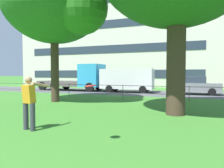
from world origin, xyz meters
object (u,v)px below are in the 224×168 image
object	(u,v)px
panel_van_right	(127,79)
car_grey_far_right	(195,85)
apartment_building_background	(123,33)
flatbed_truck_far_left	(80,79)
tree_large_lawn	(55,1)
frisbee	(90,86)
person_thrower	(29,101)

from	to	relation	value
panel_van_right	car_grey_far_right	world-z (taller)	panel_van_right
apartment_building_background	car_grey_far_right	bearing A→B (deg)	-54.44
car_grey_far_right	flatbed_truck_far_left	bearing A→B (deg)	179.68
tree_large_lawn	flatbed_truck_far_left	bearing A→B (deg)	109.72
frisbee	car_grey_far_right	bearing A→B (deg)	79.68
flatbed_truck_far_left	panel_van_right	size ratio (longest dim) A/B	1.46
person_thrower	flatbed_truck_far_left	size ratio (longest dim) A/B	0.23
frisbee	panel_van_right	xyz separation A→B (m)	(-3.38, 14.93, -0.18)
panel_van_right	apartment_building_background	size ratio (longest dim) A/B	0.16
car_grey_far_right	apartment_building_background	distance (m)	21.39
flatbed_truck_far_left	apartment_building_background	bearing A→B (deg)	90.39
apartment_building_background	person_thrower	bearing A→B (deg)	-78.17
flatbed_truck_far_left	frisbee	bearing A→B (deg)	-60.07
tree_large_lawn	panel_van_right	size ratio (longest dim) A/B	1.79
frisbee	flatbed_truck_far_left	bearing A→B (deg)	119.93
person_thrower	car_grey_far_right	xyz separation A→B (m)	(5.11, 14.37, -0.12)
person_thrower	car_grey_far_right	world-z (taller)	person_thrower
panel_van_right	apartment_building_background	world-z (taller)	apartment_building_background
person_thrower	tree_large_lawn	bearing A→B (deg)	118.40
person_thrower	flatbed_truck_far_left	xyz separation A→B (m)	(-6.26, 14.44, 0.32)
frisbee	panel_van_right	size ratio (longest dim) A/B	0.07
frisbee	car_grey_far_right	distance (m)	15.22
person_thrower	panel_van_right	distance (m)	14.38
tree_large_lawn	car_grey_far_right	distance (m)	13.04
tree_large_lawn	person_thrower	xyz separation A→B (m)	(3.23, -5.98, -5.35)
flatbed_truck_far_left	car_grey_far_right	world-z (taller)	flatbed_truck_far_left
tree_large_lawn	panel_van_right	xyz separation A→B (m)	(2.23, 8.36, -4.98)
flatbed_truck_far_left	apartment_building_background	xyz separation A→B (m)	(-0.11, 16.00, 7.80)
apartment_building_background	panel_van_right	bearing A→B (deg)	-71.54
frisbee	person_thrower	bearing A→B (deg)	166.12
person_thrower	frisbee	xyz separation A→B (m)	(2.38, -0.59, 0.56)
apartment_building_background	tree_large_lawn	bearing A→B (deg)	-82.68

